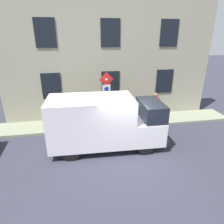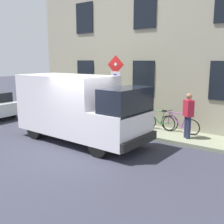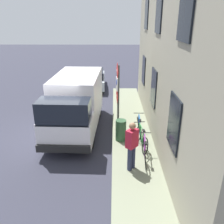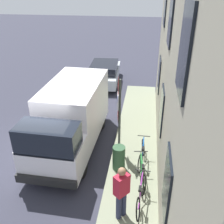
# 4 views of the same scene
# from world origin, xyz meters

# --- Properties ---
(ground_plane) EXTENTS (80.00, 80.00, 0.00)m
(ground_plane) POSITION_xyz_m (0.00, 0.00, 0.00)
(ground_plane) COLOR #30303D
(sidewalk_slab) EXTENTS (1.71, 14.72, 0.14)m
(sidewalk_slab) POSITION_xyz_m (3.40, 0.00, 0.07)
(sidewalk_slab) COLOR gray
(sidewalk_slab) RESTS_ON ground_plane
(building_facade) EXTENTS (0.75, 12.72, 7.17)m
(building_facade) POSITION_xyz_m (4.61, 0.00, 3.58)
(building_facade) COLOR #9D9781
(building_facade) RESTS_ON ground_plane
(sign_post_stacked) EXTENTS (0.17, 0.56, 3.01)m
(sign_post_stacked) POSITION_xyz_m (2.75, 0.48, 2.07)
(sign_post_stacked) COLOR #474C47
(sign_post_stacked) RESTS_ON sidewalk_slab
(delivery_van) EXTENTS (2.18, 5.39, 2.50)m
(delivery_van) POSITION_xyz_m (0.85, 0.87, 1.33)
(delivery_van) COLOR white
(delivery_van) RESTS_ON ground_plane
(bicycle_purple) EXTENTS (0.46, 1.71, 0.89)m
(bicycle_purple) POSITION_xyz_m (3.71, -2.03, 0.51)
(bicycle_purple) COLOR black
(bicycle_purple) RESTS_ON sidewalk_slab
(bicycle_green) EXTENTS (0.48, 1.72, 0.89)m
(bicycle_green) POSITION_xyz_m (3.71, -1.08, 0.51)
(bicycle_green) COLOR black
(bicycle_green) RESTS_ON sidewalk_slab
(bicycle_blue) EXTENTS (0.46, 1.71, 0.89)m
(bicycle_blue) POSITION_xyz_m (3.71, -0.12, 0.51)
(bicycle_blue) COLOR black
(bicycle_blue) RESTS_ON sidewalk_slab
(pedestrian) EXTENTS (0.46, 0.47, 1.72)m
(pedestrian) POSITION_xyz_m (3.20, -2.55, 1.07)
(pedestrian) COLOR #262B47
(pedestrian) RESTS_ON sidewalk_slab
(litter_bin) EXTENTS (0.44, 0.44, 0.90)m
(litter_bin) POSITION_xyz_m (2.90, -0.51, 0.59)
(litter_bin) COLOR #2D5133
(litter_bin) RESTS_ON sidewalk_slab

